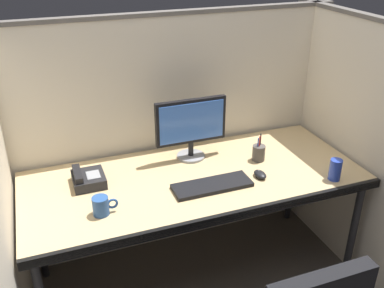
{
  "coord_description": "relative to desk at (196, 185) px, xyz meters",
  "views": [
    {
      "loc": [
        -0.75,
        -1.65,
        1.99
      ],
      "look_at": [
        0.0,
        0.35,
        0.92
      ],
      "focal_mm": 40.43,
      "sensor_mm": 36.0,
      "label": 1
    }
  ],
  "objects": [
    {
      "name": "cubicle_partition_rear",
      "position": [
        0.0,
        0.46,
        0.1
      ],
      "size": [
        2.21,
        0.06,
        1.57
      ],
      "color": "beige",
      "rests_on": "ground"
    },
    {
      "name": "cubicle_partition_left",
      "position": [
        -0.99,
        -0.09,
        0.1
      ],
      "size": [
        0.06,
        1.41,
        1.57
      ],
      "color": "beige",
      "rests_on": "ground"
    },
    {
      "name": "cubicle_partition_right",
      "position": [
        0.99,
        -0.09,
        0.1
      ],
      "size": [
        0.06,
        1.41,
        1.57
      ],
      "color": "beige",
      "rests_on": "ground"
    },
    {
      "name": "desk",
      "position": [
        0.0,
        0.0,
        0.0
      ],
      "size": [
        1.9,
        0.8,
        0.74
      ],
      "color": "tan",
      "rests_on": "ground"
    },
    {
      "name": "monitor_center",
      "position": [
        0.06,
        0.23,
        0.27
      ],
      "size": [
        0.43,
        0.17,
        0.37
      ],
      "color": "gray",
      "rests_on": "desk"
    },
    {
      "name": "keyboard_main",
      "position": [
        0.05,
        -0.13,
        0.06
      ],
      "size": [
        0.43,
        0.15,
        0.02
      ],
      "primitive_type": "cube",
      "color": "black",
      "rests_on": "desk"
    },
    {
      "name": "computer_mouse",
      "position": [
        0.34,
        -0.12,
        0.07
      ],
      "size": [
        0.06,
        0.1,
        0.04
      ],
      "color": "black",
      "rests_on": "desk"
    },
    {
      "name": "coffee_mug",
      "position": [
        -0.55,
        -0.16,
        0.1
      ],
      "size": [
        0.13,
        0.08,
        0.09
      ],
      "color": "#264C8C",
      "rests_on": "desk"
    },
    {
      "name": "desk_phone",
      "position": [
        -0.58,
        0.14,
        0.08
      ],
      "size": [
        0.17,
        0.19,
        0.09
      ],
      "color": "black",
      "rests_on": "desk"
    },
    {
      "name": "pen_cup",
      "position": [
        0.42,
        0.06,
        0.1
      ],
      "size": [
        0.08,
        0.08,
        0.17
      ],
      "color": "#4C4742",
      "rests_on": "desk"
    },
    {
      "name": "soda_can",
      "position": [
        0.71,
        -0.29,
        0.11
      ],
      "size": [
        0.07,
        0.07,
        0.12
      ],
      "primitive_type": "cylinder",
      "color": "#263FB2",
      "rests_on": "desk"
    }
  ]
}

